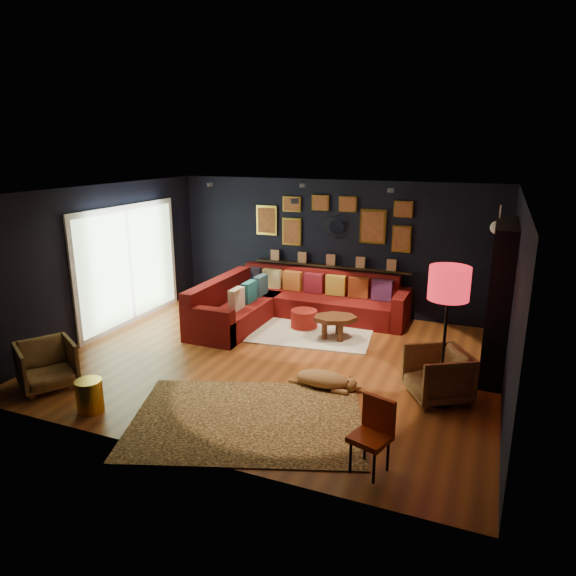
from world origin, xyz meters
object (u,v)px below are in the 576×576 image
at_px(floor_lamp, 449,289).
at_px(armchair_left, 46,363).
at_px(pouf, 304,319).
at_px(armchair_right, 438,372).
at_px(gold_stool, 90,396).
at_px(orange_chair, 374,429).
at_px(sectional, 285,304).
at_px(dog, 323,376).
at_px(coffee_table, 335,321).

bearing_deg(floor_lamp, armchair_left, -162.72).
xyz_separation_m(pouf, armchair_right, (2.57, -1.86, 0.19)).
distance_m(pouf, gold_stool, 4.11).
relative_size(armchair_right, gold_stool, 1.80).
distance_m(armchair_left, orange_chair, 4.57).
bearing_deg(armchair_right, floor_lamp, -8.23).
distance_m(pouf, armchair_left, 4.31).
xyz_separation_m(sectional, dog, (1.58, -2.45, -0.14)).
height_order(sectional, pouf, sectional).
distance_m(pouf, dog, 2.40).
bearing_deg(gold_stool, armchair_left, 163.46).
distance_m(coffee_table, pouf, 0.75).
bearing_deg(floor_lamp, orange_chair, -105.67).
height_order(sectional, orange_chair, sectional).
height_order(coffee_table, pouf, coffee_table).
bearing_deg(coffee_table, sectional, 152.73).
bearing_deg(coffee_table, dog, -77.74).
height_order(sectional, armchair_right, sectional).
relative_size(sectional, orange_chair, 4.38).
bearing_deg(dog, gold_stool, -146.87).
xyz_separation_m(pouf, gold_stool, (-1.42, -3.85, 0.02)).
relative_size(armchair_right, floor_lamp, 0.41).
height_order(gold_stool, floor_lamp, floor_lamp).
bearing_deg(pouf, coffee_table, -23.73).
bearing_deg(armchair_right, armchair_left, -102.29).
distance_m(coffee_table, dog, 1.90).
height_order(pouf, floor_lamp, floor_lamp).
distance_m(pouf, armchair_right, 3.17).
xyz_separation_m(armchair_left, gold_stool, (1.01, -0.30, -0.15)).
distance_m(sectional, armchair_right, 3.75).
xyz_separation_m(sectional, armchair_left, (-1.94, -3.86, 0.04)).
height_order(armchair_right, dog, armchair_right).
distance_m(armchair_right, orange_chair, 1.88).
relative_size(sectional, pouf, 7.09).
xyz_separation_m(orange_chair, floor_lamp, (0.48, 1.71, 1.09)).
height_order(armchair_left, armchair_right, armchair_right).
distance_m(floor_lamp, dog, 2.06).
bearing_deg(gold_stool, dog, 34.28).
height_order(pouf, orange_chair, orange_chair).
bearing_deg(pouf, orange_chair, -59.94).
bearing_deg(pouf, gold_stool, -110.30).
xyz_separation_m(sectional, pouf, (0.50, -0.31, -0.14)).
bearing_deg(pouf, dog, -63.30).
bearing_deg(orange_chair, armchair_left, -163.95).
bearing_deg(coffee_table, pouf, 156.27).
xyz_separation_m(pouf, dog, (1.08, -2.14, -0.01)).
xyz_separation_m(armchair_left, armchair_right, (5.00, 1.69, 0.01)).
distance_m(armchair_right, dog, 1.53).
distance_m(sectional, dog, 2.92).
bearing_deg(floor_lamp, coffee_table, 139.07).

